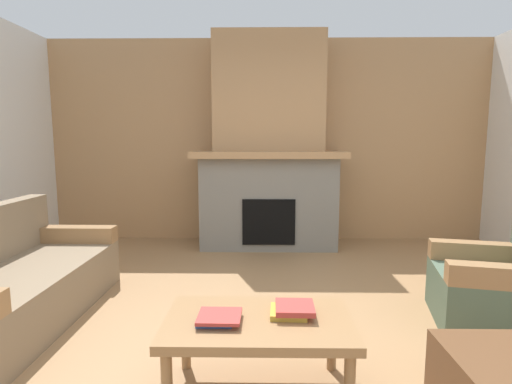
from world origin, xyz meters
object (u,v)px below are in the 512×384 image
(coffee_table, at_px, (258,328))
(armchair, at_px, (498,287))
(fireplace, at_px, (268,156))
(couch, at_px, (13,284))

(coffee_table, bearing_deg, armchair, 25.35)
(fireplace, bearing_deg, couch, -131.28)
(armchair, bearing_deg, fireplace, 126.09)
(armchair, height_order, coffee_table, armchair)
(fireplace, bearing_deg, armchair, -53.91)
(couch, height_order, coffee_table, couch)
(couch, relative_size, armchair, 1.99)
(armchair, distance_m, coffee_table, 1.95)
(fireplace, relative_size, armchair, 2.98)
(fireplace, distance_m, couch, 3.12)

